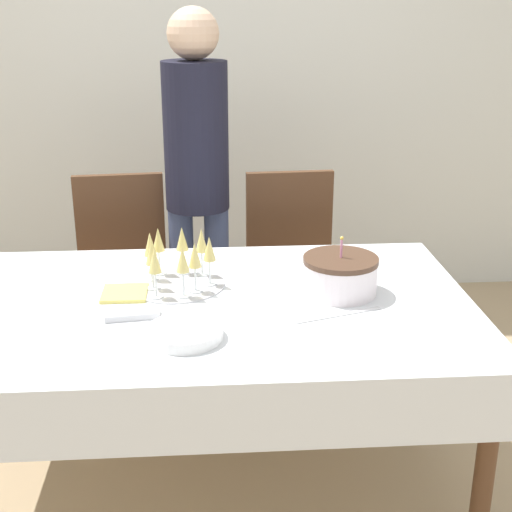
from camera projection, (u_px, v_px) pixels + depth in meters
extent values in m
plane|color=tan|center=(214.00, 487.00, 2.60)|extent=(12.00, 12.00, 0.00)
cube|color=silver|center=(204.00, 61.00, 3.91)|extent=(8.00, 0.05, 2.70)
cube|color=white|center=(210.00, 306.00, 2.35)|extent=(1.70, 1.05, 0.03)
cube|color=white|center=(211.00, 330.00, 2.38)|extent=(1.73, 1.08, 0.21)
cylinder|color=#51331E|center=(483.00, 477.00, 2.09)|extent=(0.06, 0.06, 0.71)
cylinder|color=#51331E|center=(14.00, 348.00, 2.86)|extent=(0.06, 0.06, 0.71)
cylinder|color=#51331E|center=(401.00, 336.00, 2.96)|extent=(0.06, 0.06, 0.71)
cube|color=#51331E|center=(123.00, 299.00, 3.15)|extent=(0.46, 0.46, 0.04)
cube|color=#51331E|center=(120.00, 228.00, 3.24)|extent=(0.40, 0.07, 0.50)
cylinder|color=#51331E|center=(168.00, 360.00, 3.09)|extent=(0.04, 0.04, 0.40)
cylinder|color=#51331E|center=(83.00, 366.00, 3.04)|extent=(0.04, 0.04, 0.40)
cylinder|color=#51331E|center=(165.00, 324.00, 3.42)|extent=(0.04, 0.04, 0.40)
cylinder|color=#51331E|center=(88.00, 330.00, 3.37)|extent=(0.04, 0.04, 0.40)
cube|color=#51331E|center=(295.00, 295.00, 3.20)|extent=(0.44, 0.44, 0.04)
cube|color=#51331E|center=(289.00, 225.00, 3.29)|extent=(0.40, 0.06, 0.50)
cylinder|color=#51331E|center=(342.00, 355.00, 3.13)|extent=(0.04, 0.04, 0.40)
cylinder|color=#51331E|center=(261.00, 360.00, 3.09)|extent=(0.04, 0.04, 0.40)
cylinder|color=#51331E|center=(324.00, 320.00, 3.47)|extent=(0.04, 0.04, 0.40)
cylinder|color=#51331E|center=(251.00, 324.00, 3.43)|extent=(0.04, 0.04, 0.40)
cylinder|color=white|center=(339.00, 278.00, 2.40)|extent=(0.25, 0.25, 0.11)
cylinder|color=#4C3323|center=(340.00, 260.00, 2.38)|extent=(0.25, 0.25, 0.02)
cylinder|color=pink|center=(341.00, 249.00, 2.36)|extent=(0.01, 0.01, 0.06)
sphere|color=#F9CC4C|center=(341.00, 238.00, 2.35)|extent=(0.01, 0.01, 0.01)
cylinder|color=silver|center=(175.00, 284.00, 2.48)|extent=(0.34, 0.34, 0.01)
cylinder|color=silver|center=(209.00, 284.00, 2.47)|extent=(0.05, 0.05, 0.00)
cylinder|color=silver|center=(209.00, 272.00, 2.46)|extent=(0.01, 0.01, 0.08)
cone|color=#E0CC72|center=(208.00, 248.00, 2.43)|extent=(0.04, 0.04, 0.08)
cylinder|color=silver|center=(202.00, 274.00, 2.56)|extent=(0.05, 0.05, 0.00)
cylinder|color=silver|center=(201.00, 263.00, 2.54)|extent=(0.01, 0.01, 0.08)
cone|color=#E0CC72|center=(201.00, 240.00, 2.51)|extent=(0.04, 0.04, 0.08)
cylinder|color=silver|center=(183.00, 272.00, 2.57)|extent=(0.05, 0.05, 0.00)
cylinder|color=silver|center=(182.00, 261.00, 2.56)|extent=(0.01, 0.01, 0.08)
cone|color=#E0CC72|center=(181.00, 239.00, 2.53)|extent=(0.04, 0.04, 0.08)
cylinder|color=silver|center=(159.00, 273.00, 2.56)|extent=(0.05, 0.05, 0.00)
cylinder|color=silver|center=(159.00, 262.00, 2.55)|extent=(0.01, 0.01, 0.08)
cone|color=#E0CC72|center=(158.00, 239.00, 2.52)|extent=(0.04, 0.04, 0.08)
cylinder|color=silver|center=(151.00, 279.00, 2.52)|extent=(0.05, 0.05, 0.00)
cylinder|color=silver|center=(151.00, 267.00, 2.50)|extent=(0.01, 0.01, 0.08)
cone|color=#E0CC72|center=(149.00, 244.00, 2.47)|extent=(0.04, 0.04, 0.08)
cylinder|color=silver|center=(153.00, 288.00, 2.44)|extent=(0.05, 0.05, 0.00)
cylinder|color=silver|center=(152.00, 276.00, 2.42)|extent=(0.01, 0.01, 0.08)
cone|color=#E0CC72|center=(151.00, 252.00, 2.39)|extent=(0.04, 0.04, 0.08)
cylinder|color=silver|center=(156.00, 297.00, 2.37)|extent=(0.05, 0.05, 0.00)
cylinder|color=silver|center=(155.00, 284.00, 2.35)|extent=(0.01, 0.01, 0.08)
cone|color=#E0CC72|center=(154.00, 260.00, 2.32)|extent=(0.04, 0.04, 0.08)
cylinder|color=silver|center=(183.00, 296.00, 2.37)|extent=(0.05, 0.05, 0.00)
cylinder|color=silver|center=(183.00, 283.00, 2.36)|extent=(0.01, 0.01, 0.08)
cone|color=#E0CC72|center=(182.00, 259.00, 2.33)|extent=(0.04, 0.04, 0.08)
cylinder|color=silver|center=(195.00, 291.00, 2.41)|extent=(0.05, 0.05, 0.00)
cylinder|color=silver|center=(195.00, 279.00, 2.40)|extent=(0.01, 0.01, 0.08)
cone|color=#E0CC72|center=(194.00, 255.00, 2.37)|extent=(0.04, 0.04, 0.08)
cylinder|color=white|center=(184.00, 337.00, 2.09)|extent=(0.22, 0.22, 0.01)
cylinder|color=white|center=(184.00, 335.00, 2.09)|extent=(0.22, 0.22, 0.01)
cylinder|color=white|center=(184.00, 333.00, 2.09)|extent=(0.22, 0.22, 0.01)
cylinder|color=white|center=(184.00, 331.00, 2.09)|extent=(0.22, 0.22, 0.01)
cylinder|color=white|center=(184.00, 329.00, 2.08)|extent=(0.22, 0.22, 0.01)
cube|color=silver|center=(338.00, 315.00, 2.24)|extent=(0.29, 0.11, 0.00)
cube|color=silver|center=(131.00, 315.00, 2.23)|extent=(0.18, 0.08, 0.02)
cube|color=#E0D166|center=(124.00, 293.00, 2.40)|extent=(0.15, 0.15, 0.01)
cylinder|color=#3F4C72|center=(183.00, 291.00, 3.30)|extent=(0.11, 0.11, 0.80)
cylinder|color=#3F4C72|center=(217.00, 290.00, 3.31)|extent=(0.11, 0.11, 0.80)
cylinder|color=black|center=(195.00, 137.00, 3.06)|extent=(0.28, 0.28, 0.63)
sphere|color=#D8B293|center=(192.00, 33.00, 2.91)|extent=(0.22, 0.22, 0.22)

